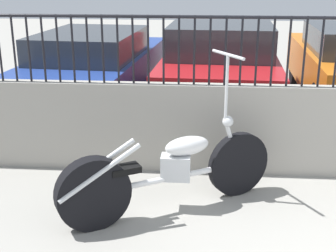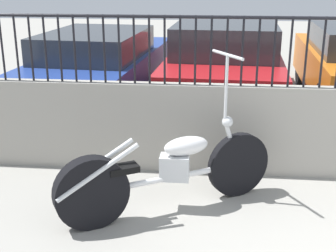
{
  "view_description": "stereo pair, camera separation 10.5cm",
  "coord_description": "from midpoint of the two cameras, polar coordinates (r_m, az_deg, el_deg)",
  "views": [
    {
      "loc": [
        -1.46,
        -2.2,
        2.22
      ],
      "look_at": [
        -1.83,
        2.33,
        0.7
      ],
      "focal_mm": 50.0,
      "sensor_mm": 36.0,
      "label": 1
    },
    {
      "loc": [
        -1.36,
        -2.19,
        2.22
      ],
      "look_at": [
        -1.83,
        2.33,
        0.7
      ],
      "focal_mm": 50.0,
      "sensor_mm": 36.0,
      "label": 2
    }
  ],
  "objects": [
    {
      "name": "car_red",
      "position": [
        8.11,
        6.05,
        7.65
      ],
      "size": [
        2.02,
        4.59,
        1.41
      ],
      "rotation": [
        0.0,
        0.0,
        1.52
      ],
      "color": "black",
      "rests_on": "ground_plane"
    },
    {
      "name": "car_blue",
      "position": [
        8.26,
        -9.26,
        7.26
      ],
      "size": [
        2.04,
        4.71,
        1.25
      ],
      "rotation": [
        0.0,
        0.0,
        1.5
      ],
      "color": "black",
      "rests_on": "ground_plane"
    },
    {
      "name": "motorcycle_white",
      "position": [
        4.42,
        -1.77,
        -5.9
      ],
      "size": [
        1.97,
        1.23,
        1.5
      ],
      "rotation": [
        0.0,
        0.0,
        0.53
      ],
      "color": "black",
      "rests_on": "ground_plane"
    },
    {
      "name": "low_wall",
      "position": [
        5.5,
        19.24,
        -0.68
      ],
      "size": [
        9.69,
        0.18,
        1.02
      ],
      "color": "#9E998E",
      "rests_on": "ground_plane"
    }
  ]
}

